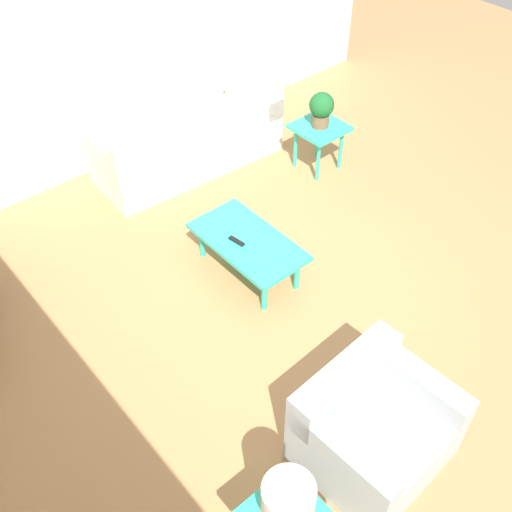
% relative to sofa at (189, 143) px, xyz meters
% --- Properties ---
extents(ground_plane, '(14.00, 14.00, 0.00)m').
position_rel_sofa_xyz_m(ground_plane, '(-2.35, 0.37, -0.29)').
color(ground_plane, '#A87A4C').
extents(wall_right, '(0.12, 7.20, 2.70)m').
position_rel_sofa_xyz_m(wall_right, '(0.71, 0.37, 1.06)').
color(wall_right, white).
rests_on(wall_right, ground_plane).
extents(sofa, '(0.94, 2.08, 0.76)m').
position_rel_sofa_xyz_m(sofa, '(0.00, 0.00, 0.00)').
color(sofa, silver).
rests_on(sofa, ground_plane).
extents(armchair, '(0.86, 0.96, 0.73)m').
position_rel_sofa_xyz_m(armchair, '(-3.58, 1.11, 0.00)').
color(armchair, '#A8ADB2').
rests_on(armchair, ground_plane).
extents(coffee_table, '(1.06, 0.57, 0.38)m').
position_rel_sofa_xyz_m(coffee_table, '(-1.68, 0.58, 0.04)').
color(coffee_table, '#2DB79E').
rests_on(coffee_table, ground_plane).
extents(side_table_plant, '(0.52, 0.52, 0.52)m').
position_rel_sofa_xyz_m(side_table_plant, '(-0.93, -1.05, 0.14)').
color(side_table_plant, '#2DB79E').
rests_on(side_table_plant, ground_plane).
extents(potted_plant, '(0.26, 0.26, 0.38)m').
position_rel_sofa_xyz_m(potted_plant, '(-0.93, -1.05, 0.44)').
color(potted_plant, brown).
rests_on(potted_plant, side_table_plant).
extents(table_lamp, '(0.29, 0.29, 0.45)m').
position_rel_sofa_xyz_m(table_lamp, '(-3.75, 2.05, 0.52)').
color(table_lamp, '#997F4C').
rests_on(table_lamp, side_table_lamp).
extents(remote_control, '(0.16, 0.06, 0.02)m').
position_rel_sofa_xyz_m(remote_control, '(-1.64, 0.68, 0.10)').
color(remote_control, black).
rests_on(remote_control, coffee_table).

